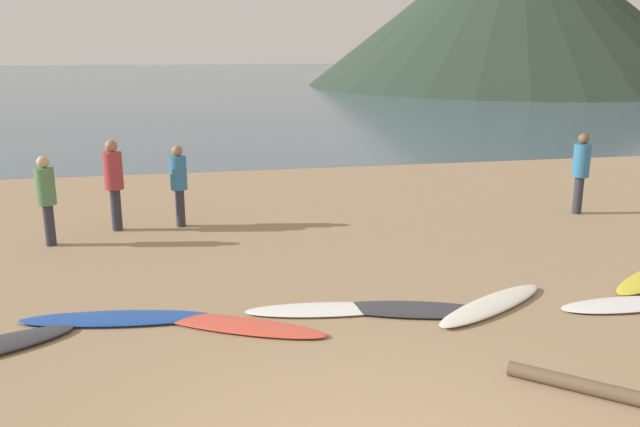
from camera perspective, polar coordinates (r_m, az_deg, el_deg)
name	(u,v)px	position (r m, az deg, el deg)	size (l,w,h in m)	color
ground_plane	(251,211)	(15.07, -6.05, 0.25)	(120.00, 120.00, 0.20)	#997C5B
ocean_water	(200,80)	(69.05, -10.42, 11.39)	(140.00, 100.00, 0.01)	#475B6B
headland_hill	(514,4)	(61.94, 16.59, 17.14)	(35.84, 35.84, 13.90)	#28382B
surfboard_1	(117,318)	(9.31, -17.31, -8.72)	(2.58, 0.53, 0.07)	#1E479E
surfboard_2	(239,325)	(8.78, -7.11, -9.63)	(2.41, 0.52, 0.07)	#D84C38
surfboard_3	(325,310)	(9.19, 0.41, -8.37)	(2.21, 0.51, 0.06)	white
surfboard_4	(413,309)	(9.27, 8.14, -8.27)	(2.25, 0.59, 0.07)	#333338
surfboard_5	(492,305)	(9.62, 14.74, -7.69)	(2.28, 0.49, 0.10)	silver
surfboard_6	(625,305)	(10.30, 25.02, -7.21)	(1.94, 0.55, 0.07)	white
person_0	(114,178)	(13.44, -17.55, 3.00)	(0.37, 0.37, 1.81)	#2D2D38
person_1	(581,167)	(15.21, 21.80, 3.82)	(0.36, 0.36, 1.77)	#2D2D38
person_2	(46,193)	(12.85, -22.77, 1.64)	(0.34, 0.34, 1.67)	#2D2D38
person_3	(179,179)	(13.42, -12.22, 2.94)	(0.34, 0.34, 1.66)	#2D2D38
driftwood_log	(603,390)	(7.72, 23.42, -13.97)	(0.16, 0.16, 1.98)	brown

